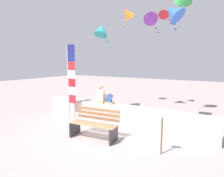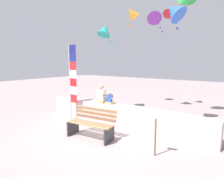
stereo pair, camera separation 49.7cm
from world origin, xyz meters
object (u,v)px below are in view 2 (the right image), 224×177
person_child (110,99)px  kite_orange (132,13)px  park_bench (92,124)px  kite_red (169,11)px  person_adult (101,96)px  kite_blue (174,11)px  kite_teal (105,30)px  sign_post (156,129)px  flag_banner (72,77)px  kite_purple (154,16)px

person_child → kite_orange: 4.93m
park_bench → kite_orange: kite_orange is taller
park_bench → kite_red: kite_red is taller
park_bench → person_child: 1.58m
person_adult → kite_blue: (2.35, 1.08, 3.01)m
kite_teal → sign_post: (3.71, -2.76, -3.06)m
flag_banner → kite_orange: (0.63, 3.51, 3.05)m
kite_red → kite_teal: size_ratio=0.85×
person_adult → sign_post: size_ratio=0.64×
kite_orange → kite_teal: bearing=-105.4°
kite_blue → sign_post: bearing=-78.7°
kite_blue → sign_post: (0.50, -2.49, -3.34)m
flag_banner → sign_post: flag_banner is taller
person_child → kite_teal: (-1.28, 1.36, 2.82)m
person_adult → kite_purple: 4.48m
person_adult → kite_blue: 3.97m
sign_post → kite_blue: bearing=101.3°
person_adult → flag_banner: size_ratio=0.24×
person_adult → kite_blue: bearing=24.8°
park_bench → kite_purple: size_ratio=1.28×
park_bench → person_child: person_child is taller
person_child → kite_orange: bearing=105.6°
person_child → kite_blue: bearing=29.3°
kite_blue → kite_red: size_ratio=1.06×
person_adult → kite_red: size_ratio=0.76×
park_bench → kite_red: (0.54, 4.94, 4.27)m
kite_blue → kite_red: kite_red is taller
kite_teal → park_bench: bearing=-59.3°
kite_red → sign_post: size_ratio=0.83×
park_bench → kite_teal: size_ratio=1.37×
kite_red → kite_teal: 3.20m
kite_red → kite_orange: (-1.75, -0.50, 0.07)m
kite_blue → kite_orange: (-2.77, 1.91, 0.73)m
flag_banner → sign_post: (3.90, -0.89, -1.02)m
park_bench → kite_teal: (-1.66, 2.80, 3.33)m
kite_teal → kite_orange: (0.45, 1.63, 1.01)m
kite_teal → kite_red: bearing=44.1°
person_adult → person_child: bearing=0.0°
person_child → kite_purple: 4.49m
person_adult → kite_teal: bearing=122.6°
kite_purple → sign_post: bearing=-64.8°
park_bench → kite_orange: 6.32m
park_bench → person_adult: size_ratio=2.12×
flag_banner → person_adult: bearing=26.1°
park_bench → sign_post: size_ratio=1.35×
kite_red → sign_post: kite_red is taller
park_bench → flag_banner: (-1.84, 0.93, 1.29)m
kite_blue → kite_teal: 3.24m
park_bench → person_child: size_ratio=3.13×
person_child → kite_teal: 3.38m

